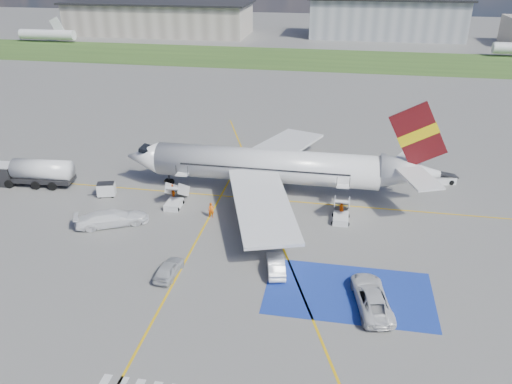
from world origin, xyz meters
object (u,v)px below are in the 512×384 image
gpu_cart (106,190)px  car_silver_b (276,265)px  fuel_tanker (34,174)px  car_silver_a (169,269)px  belt_loader (434,180)px  van_white_a (372,295)px  airliner (279,166)px  van_white_b (112,216)px

gpu_cart → car_silver_b: gpu_cart is taller
fuel_tanker → car_silver_a: 27.09m
car_silver_a → car_silver_b: car_silver_b is taller
belt_loader → van_white_a: 26.80m
fuel_tanker → belt_loader: bearing=7.0°
gpu_cart → fuel_tanker: bearing=156.0°
car_silver_a → belt_loader: bearing=-132.8°
fuel_tanker → van_white_a: bearing=-25.9°
belt_loader → car_silver_b: 27.74m
gpu_cart → car_silver_a: size_ratio=0.56×
belt_loader → car_silver_b: size_ratio=1.32×
car_silver_a → car_silver_b: bearing=-162.6°
gpu_cart → belt_loader: size_ratio=0.40×
airliner → car_silver_a: 19.83m
gpu_cart → car_silver_b: bearing=-44.5°
airliner → van_white_b: airliner is taller
gpu_cart → van_white_b: (3.58, -6.30, 0.33)m
gpu_cart → car_silver_b: (21.64, -11.64, -0.05)m
gpu_cart → airliner: bearing=-3.7°
car_silver_a → van_white_b: size_ratio=0.73×
car_silver_b → van_white_a: van_white_a is taller
airliner → car_silver_b: airliner is taller
car_silver_a → van_white_b: bearing=-36.7°
airliner → car_silver_b: bearing=-82.9°
airliner → car_silver_b: 16.38m
car_silver_b → van_white_b: size_ratio=0.77×
fuel_tanker → car_silver_a: (22.40, -15.22, -0.71)m
airliner → fuel_tanker: airliner is taller
car_silver_a → gpu_cart: bearing=-44.3°
van_white_b → gpu_cart: bearing=3.8°
van_white_b → fuel_tanker: bearing=34.8°
fuel_tanker → van_white_a: 43.11m
car_silver_a → fuel_tanker: bearing=-30.3°
gpu_cart → car_silver_b: size_ratio=0.53×
airliner → belt_loader: airliner is taller
car_silver_b → van_white_b: bearing=-28.7°
airliner → belt_loader: 19.87m
fuel_tanker → gpu_cart: fuel_tanker is taller
van_white_a → van_white_b: 27.70m
airliner → van_white_b: 19.43m
belt_loader → van_white_a: bearing=-124.6°
fuel_tanker → belt_loader: size_ratio=1.76×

